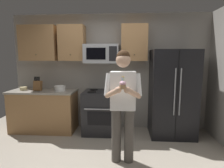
{
  "coord_description": "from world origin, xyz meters",
  "views": [
    {
      "loc": [
        0.37,
        -2.63,
        1.67
      ],
      "look_at": [
        0.17,
        0.21,
        1.25
      ],
      "focal_mm": 30.4,
      "sensor_mm": 36.0,
      "label": 1
    }
  ],
  "objects_px": {
    "knife_block": "(38,85)",
    "bowl_large_white": "(60,88)",
    "oven_range": "(101,112)",
    "refrigerator": "(172,93)",
    "person": "(123,101)",
    "bowl_small_colored": "(23,88)",
    "cupcake": "(123,85)",
    "microwave": "(102,54)"
  },
  "relations": [
    {
      "from": "microwave",
      "to": "person",
      "type": "distance_m",
      "value": 1.55
    },
    {
      "from": "refrigerator",
      "to": "knife_block",
      "type": "height_order",
      "value": "refrigerator"
    },
    {
      "from": "cupcake",
      "to": "bowl_small_colored",
      "type": "bearing_deg",
      "value": 146.02
    },
    {
      "from": "bowl_large_white",
      "to": "person",
      "type": "height_order",
      "value": "person"
    },
    {
      "from": "knife_block",
      "to": "bowl_small_colored",
      "type": "xyz_separation_m",
      "value": [
        -0.35,
        0.04,
        -0.08
      ]
    },
    {
      "from": "microwave",
      "to": "oven_range",
      "type": "bearing_deg",
      "value": -90.02
    },
    {
      "from": "microwave",
      "to": "refrigerator",
      "type": "height_order",
      "value": "microwave"
    },
    {
      "from": "refrigerator",
      "to": "bowl_large_white",
      "type": "xyz_separation_m",
      "value": [
        -2.4,
        0.02,
        0.08
      ]
    },
    {
      "from": "microwave",
      "to": "knife_block",
      "type": "xyz_separation_m",
      "value": [
        -1.39,
        -0.15,
        -0.68
      ]
    },
    {
      "from": "refrigerator",
      "to": "cupcake",
      "type": "relative_size",
      "value": 10.35
    },
    {
      "from": "knife_block",
      "to": "bowl_small_colored",
      "type": "bearing_deg",
      "value": 173.32
    },
    {
      "from": "microwave",
      "to": "bowl_large_white",
      "type": "bearing_deg",
      "value": -171.33
    },
    {
      "from": "cupcake",
      "to": "knife_block",
      "type": "bearing_deg",
      "value": 142.1
    },
    {
      "from": "cupcake",
      "to": "person",
      "type": "bearing_deg",
      "value": 90.0
    },
    {
      "from": "refrigerator",
      "to": "bowl_large_white",
      "type": "relative_size",
      "value": 7.4
    },
    {
      "from": "microwave",
      "to": "person",
      "type": "xyz_separation_m",
      "value": [
        0.48,
        -1.28,
        -0.72
      ]
    },
    {
      "from": "microwave",
      "to": "bowl_small_colored",
      "type": "height_order",
      "value": "microwave"
    },
    {
      "from": "microwave",
      "to": "knife_block",
      "type": "bearing_deg",
      "value": -173.88
    },
    {
      "from": "knife_block",
      "to": "bowl_small_colored",
      "type": "distance_m",
      "value": 0.36
    },
    {
      "from": "oven_range",
      "to": "microwave",
      "type": "relative_size",
      "value": 1.26
    },
    {
      "from": "oven_range",
      "to": "bowl_large_white",
      "type": "distance_m",
      "value": 1.04
    },
    {
      "from": "person",
      "to": "cupcake",
      "type": "height_order",
      "value": "person"
    },
    {
      "from": "knife_block",
      "to": "bowl_small_colored",
      "type": "height_order",
      "value": "knife_block"
    },
    {
      "from": "knife_block",
      "to": "bowl_large_white",
      "type": "distance_m",
      "value": 0.49
    },
    {
      "from": "knife_block",
      "to": "cupcake",
      "type": "bearing_deg",
      "value": -37.9
    },
    {
      "from": "knife_block",
      "to": "bowl_large_white",
      "type": "bearing_deg",
      "value": 1.39
    },
    {
      "from": "bowl_large_white",
      "to": "cupcake",
      "type": "bearing_deg",
      "value": -46.73
    },
    {
      "from": "knife_block",
      "to": "person",
      "type": "height_order",
      "value": "person"
    },
    {
      "from": "oven_range",
      "to": "person",
      "type": "height_order",
      "value": "person"
    },
    {
      "from": "oven_range",
      "to": "person",
      "type": "relative_size",
      "value": 0.53
    },
    {
      "from": "refrigerator",
      "to": "person",
      "type": "xyz_separation_m",
      "value": [
        -1.02,
        -1.12,
        0.1
      ]
    },
    {
      "from": "knife_block",
      "to": "bowl_large_white",
      "type": "height_order",
      "value": "knife_block"
    },
    {
      "from": "cupcake",
      "to": "refrigerator",
      "type": "bearing_deg",
      "value": 54.97
    },
    {
      "from": "microwave",
      "to": "refrigerator",
      "type": "xyz_separation_m",
      "value": [
        1.5,
        -0.16,
        -0.82
      ]
    },
    {
      "from": "bowl_small_colored",
      "to": "person",
      "type": "relative_size",
      "value": 0.09
    },
    {
      "from": "bowl_large_white",
      "to": "cupcake",
      "type": "height_order",
      "value": "cupcake"
    },
    {
      "from": "bowl_small_colored",
      "to": "cupcake",
      "type": "xyz_separation_m",
      "value": [
        2.23,
        -1.5,
        0.33
      ]
    },
    {
      "from": "oven_range",
      "to": "knife_block",
      "type": "distance_m",
      "value": 1.5
    },
    {
      "from": "bowl_small_colored",
      "to": "cupcake",
      "type": "height_order",
      "value": "cupcake"
    },
    {
      "from": "bowl_large_white",
      "to": "oven_range",
      "type": "bearing_deg",
      "value": 1.14
    },
    {
      "from": "microwave",
      "to": "bowl_large_white",
      "type": "height_order",
      "value": "microwave"
    },
    {
      "from": "refrigerator",
      "to": "person",
      "type": "relative_size",
      "value": 1.02
    }
  ]
}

